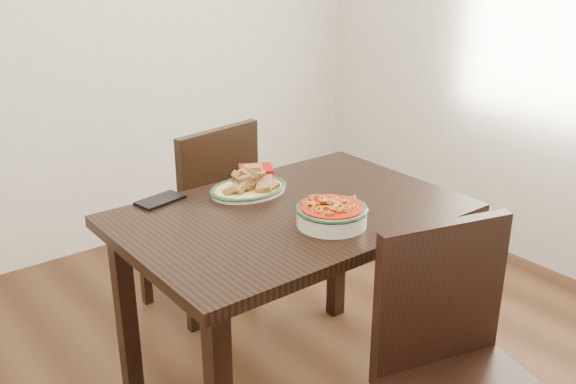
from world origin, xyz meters
TOP-DOWN VIEW (x-y plane):
  - wall_back at (0.00, 1.75)m, footprint 3.50×0.10m
  - dining_table at (0.08, 0.11)m, footprint 1.16×0.77m
  - chair_far at (0.14, 0.81)m, footprint 0.48×0.48m
  - chair_near at (0.12, -0.59)m, footprint 0.52×0.52m
  - fish_plate at (0.06, 0.34)m, footprint 0.29×0.23m
  - noodle_bowl at (0.10, -0.07)m, footprint 0.24×0.24m
  - smartphone at (-0.24, 0.46)m, footprint 0.18×0.12m
  - napkin at (0.22, 0.52)m, footprint 0.17×0.16m

SIDE VIEW (x-z plane):
  - chair_far at x=0.14m, z-range 0.05..0.94m
  - chair_near at x=0.12m, z-range 0.05..0.94m
  - dining_table at x=0.08m, z-range 0.27..1.02m
  - smartphone at x=-0.24m, z-range 0.75..0.76m
  - napkin at x=0.22m, z-range 0.75..0.76m
  - noodle_bowl at x=0.10m, z-range 0.75..0.84m
  - fish_plate at x=0.06m, z-range 0.74..0.85m
  - wall_back at x=0.00m, z-range 0.00..2.60m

